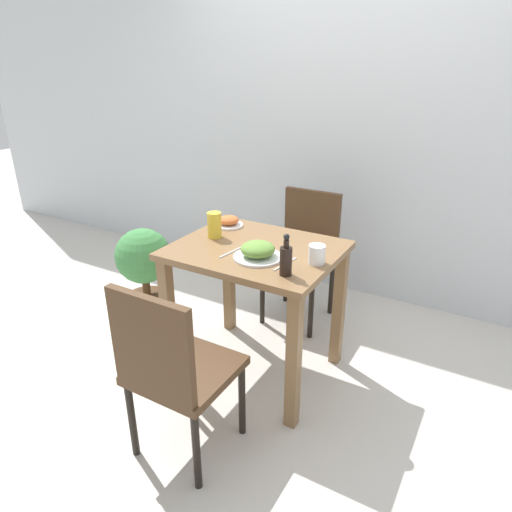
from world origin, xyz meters
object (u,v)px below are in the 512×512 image
at_px(side_plate, 229,222).
at_px(drink_cup, 317,254).
at_px(potted_plant_left, 145,274).
at_px(chair_near, 173,366).
at_px(sauce_bottle, 286,259).
at_px(food_plate, 258,251).
at_px(chair_far, 304,249).
at_px(juice_glass, 214,225).

xyz_separation_m(side_plate, drink_cup, (0.66, -0.24, 0.02)).
relative_size(side_plate, potted_plant_left, 0.24).
height_order(chair_near, side_plate, chair_near).
bearing_deg(chair_near, sauce_bottle, -117.60).
relative_size(food_plate, sauce_bottle, 1.22).
distance_m(chair_far, side_plate, 0.66).
distance_m(chair_far, potted_plant_left, 1.07).
height_order(chair_far, drink_cup, chair_far).
relative_size(drink_cup, sauce_bottle, 0.47).
distance_m(drink_cup, juice_glass, 0.63).
relative_size(side_plate, juice_glass, 1.20).
bearing_deg(side_plate, chair_far, 62.40).
relative_size(chair_far, drink_cup, 9.36).
bearing_deg(chair_far, juice_glass, -108.56).
relative_size(chair_far, side_plate, 5.15).
xyz_separation_m(chair_far, potted_plant_left, (-0.80, -0.71, -0.08)).
relative_size(food_plate, side_plate, 1.44).
relative_size(chair_near, chair_far, 1.00).
bearing_deg(side_plate, chair_near, -71.08).
bearing_deg(chair_far, potted_plant_left, -138.44).
height_order(food_plate, drink_cup, drink_cup).
xyz_separation_m(chair_far, juice_glass, (-0.24, -0.71, 0.35)).
bearing_deg(food_plate, potted_plant_left, 171.84).
xyz_separation_m(drink_cup, potted_plant_left, (-1.19, 0.04, -0.41)).
xyz_separation_m(food_plate, potted_plant_left, (-0.92, 0.13, -0.40)).
bearing_deg(juice_glass, chair_far, 71.44).
height_order(chair_near, chair_far, same).
xyz_separation_m(chair_near, sauce_bottle, (0.27, 0.51, 0.36)).
height_order(drink_cup, potted_plant_left, drink_cup).
distance_m(chair_near, side_plate, 1.04).
bearing_deg(potted_plant_left, drink_cup, -2.07).
bearing_deg(drink_cup, potted_plant_left, 177.93).
distance_m(chair_far, sauce_bottle, 1.06).
xyz_separation_m(sauce_bottle, potted_plant_left, (-1.12, 0.23, -0.44)).
relative_size(food_plate, drink_cup, 2.61).
distance_m(side_plate, juice_glass, 0.20).
distance_m(chair_far, juice_glass, 0.83).
distance_m(food_plate, drink_cup, 0.29).
bearing_deg(chair_far, chair_near, -87.90).
bearing_deg(chair_near, side_plate, -71.08).
height_order(side_plate, juice_glass, juice_glass).
height_order(food_plate, sauce_bottle, sauce_bottle).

